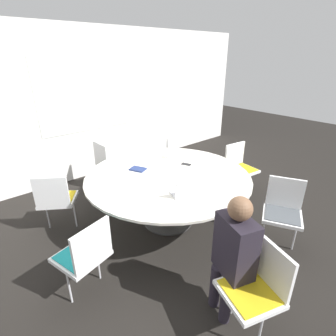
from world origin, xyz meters
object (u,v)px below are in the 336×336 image
Objects in this scene: chair_3 at (175,152)px; chair_4 at (108,161)px; spiral_notebook at (138,169)px; cell_phone at (186,164)px; chair_0 at (257,285)px; coffee_cup at (168,155)px; chair_1 at (283,208)px; laptop at (187,191)px; handbag at (219,172)px; chair_5 at (56,197)px; person_0 at (233,250)px; chair_2 at (239,165)px; chair_6 at (85,253)px.

chair_3 is 1.26m from chair_4.
cell_phone is (0.64, -0.31, -0.01)m from spiral_notebook.
coffee_cup is at bearing -4.01° from chair_0.
chair_1 is 2.19× the size of laptop.
chair_0 is 1.22m from laptop.
coffee_cup is at bearing -16.72° from chair_1.
spiral_notebook reaches higher than handbag.
chair_3 is 1.00× the size of chair_5.
chair_0 is 0.32m from person_0.
chair_4 is 9.92× the size of coffee_cup.
chair_2 is 2.89m from chair_6.
chair_2 is 1.74m from laptop.
chair_4 is 0.71× the size of person_0.
chair_2 is at bearing -32.66° from chair_0.
coffee_cup is (0.93, 2.16, 0.26)m from chair_0.
chair_2 is at bearing 42.92° from chair_4.
chair_1 is 1.94m from spiral_notebook.
spiral_notebook is (-0.01, 0.96, -0.05)m from laptop.
chair_0 is 1.00× the size of chair_2.
chair_6 is (-0.17, -1.22, 0.00)m from chair_5.
person_0 is 1.87m from spiral_notebook.
person_0 is (0.00, 0.25, 0.19)m from chair_0.
chair_4 is 2.39× the size of handbag.
chair_1 is at bearing 40.88° from chair_3.
chair_2 is 1.78m from spiral_notebook.
coffee_cup is 1.41m from handbag.
chair_5 is 2.96m from handbag.
chair_3 is (-0.40, 1.15, 0.00)m from chair_2.
chair_3 is 2.32m from chair_5.
chair_0 is 2.13m from spiral_notebook.
chair_1 is 1.00× the size of chair_2.
laptop is at bearing 3.28° from chair_0.
chair_4 reaches higher than cell_phone.
spiral_notebook is (0.31, 1.84, 0.04)m from person_0.
person_0 is at bearing 41.27° from chair_2.
chair_3 is at bearing 40.62° from chair_5.
chair_5 is 1.13m from spiral_notebook.
coffee_cup is 0.56× the size of cell_phone.
laptop is at bearing -3.98° from chair_4.
chair_3 is 1.00× the size of chair_4.
chair_4 is 1.49m from cell_phone.
spiral_notebook is (1.20, 0.83, 0.23)m from chair_6.
chair_1 is (1.26, 0.42, 0.00)m from chair_0.
person_0 reaches higher than chair_5.
laptop is (-1.66, -0.42, 0.28)m from chair_2.
chair_3 is at bearing -35.62° from chair_1.
chair_4 is (-0.84, 2.75, 0.00)m from chair_1.
handbag is at bearing 27.79° from chair_5.
chair_4 is at bearing -73.29° from laptop.
cell_phone is at bearing -114.82° from laptop.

